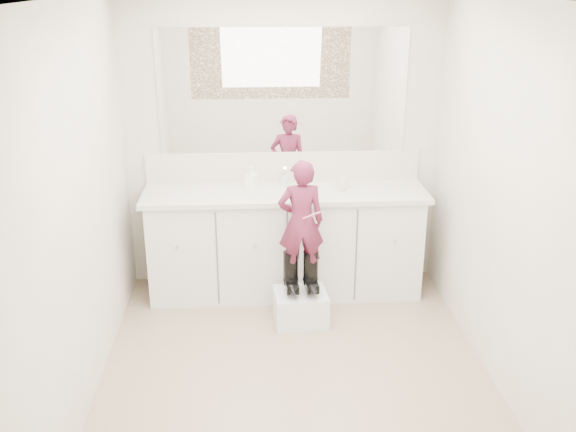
{
  "coord_description": "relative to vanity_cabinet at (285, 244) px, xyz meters",
  "views": [
    {
      "loc": [
        -0.27,
        -3.67,
        2.51
      ],
      "look_at": [
        -0.01,
        0.67,
        0.88
      ],
      "focal_mm": 40.0,
      "sensor_mm": 36.0,
      "label": 1
    }
  ],
  "objects": [
    {
      "name": "mirror",
      "position": [
        0.0,
        0.26,
        1.22
      ],
      "size": [
        2.0,
        0.02,
        1.0
      ],
      "primitive_type": "cube",
      "color": "white",
      "rests_on": "wall_back"
    },
    {
      "name": "step_stool",
      "position": [
        0.09,
        -0.55,
        -0.3
      ],
      "size": [
        0.42,
        0.36,
        0.25
      ],
      "primitive_type": "cube",
      "rotation": [
        0.0,
        0.0,
        0.07
      ],
      "color": "white",
      "rests_on": "floor"
    },
    {
      "name": "countertop",
      "position": [
        0.0,
        -0.01,
        0.45
      ],
      "size": [
        2.28,
        0.58,
        0.04
      ],
      "primitive_type": "cube",
      "color": "beige",
      "rests_on": "vanity_cabinet"
    },
    {
      "name": "backsplash",
      "position": [
        0.0,
        0.26,
        0.59
      ],
      "size": [
        2.28,
        0.03,
        0.25
      ],
      "primitive_type": "cube",
      "color": "beige",
      "rests_on": "countertop"
    },
    {
      "name": "dot_panel",
      "position": [
        0.0,
        -2.71,
        1.22
      ],
      "size": [
        2.0,
        0.01,
        1.2
      ],
      "primitive_type": "cube",
      "color": "#472819",
      "rests_on": "wall_front"
    },
    {
      "name": "wall_back",
      "position": [
        0.0,
        0.27,
        0.77
      ],
      "size": [
        2.6,
        0.0,
        2.6
      ],
      "primitive_type": "plane",
      "rotation": [
        1.57,
        0.0,
        0.0
      ],
      "color": "beige",
      "rests_on": "floor"
    },
    {
      "name": "wall_front",
      "position": [
        0.0,
        -2.73,
        0.77
      ],
      "size": [
        2.6,
        0.0,
        2.6
      ],
      "primitive_type": "plane",
      "rotation": [
        -1.57,
        0.0,
        0.0
      ],
      "color": "beige",
      "rests_on": "floor"
    },
    {
      "name": "wall_left",
      "position": [
        -1.3,
        -1.23,
        0.78
      ],
      "size": [
        0.0,
        3.0,
        3.0
      ],
      "primitive_type": "plane",
      "rotation": [
        1.57,
        0.0,
        1.57
      ],
      "color": "beige",
      "rests_on": "floor"
    },
    {
      "name": "wall_right",
      "position": [
        1.3,
        -1.23,
        0.78
      ],
      "size": [
        0.0,
        3.0,
        3.0
      ],
      "primitive_type": "plane",
      "rotation": [
        1.57,
        0.0,
        -1.57
      ],
      "color": "beige",
      "rests_on": "floor"
    },
    {
      "name": "floor",
      "position": [
        0.0,
        -1.23,
        -0.42
      ],
      "size": [
        3.0,
        3.0,
        0.0
      ],
      "primitive_type": "plane",
      "color": "#8F7B5D",
      "rests_on": "ground"
    },
    {
      "name": "soap_bottle",
      "position": [
        -0.27,
        0.06,
        0.56
      ],
      "size": [
        0.11,
        0.12,
        0.19
      ],
      "primitive_type": "imported",
      "rotation": [
        0.0,
        0.0,
        -0.41
      ],
      "color": "white",
      "rests_on": "countertop"
    },
    {
      "name": "toothbrush",
      "position": [
        0.16,
        -0.61,
        0.48
      ],
      "size": [
        0.14,
        0.02,
        0.06
      ],
      "primitive_type": "cylinder",
      "rotation": [
        0.0,
        1.22,
        0.07
      ],
      "color": "pink",
      "rests_on": "toddler"
    },
    {
      "name": "faucet",
      "position": [
        0.0,
        0.15,
        0.52
      ],
      "size": [
        0.08,
        0.08,
        0.1
      ],
      "primitive_type": "cylinder",
      "color": "silver",
      "rests_on": "countertop"
    },
    {
      "name": "toddler",
      "position": [
        0.09,
        -0.53,
        0.4
      ],
      "size": [
        0.36,
        0.25,
        0.94
      ],
      "primitive_type": "imported",
      "rotation": [
        0.0,
        0.0,
        3.22
      ],
      "color": "#9B2F56",
      "rests_on": "step_stool"
    },
    {
      "name": "vanity_cabinet",
      "position": [
        0.0,
        0.0,
        0.0
      ],
      "size": [
        2.2,
        0.55,
        0.85
      ],
      "primitive_type": "cube",
      "color": "silver",
      "rests_on": "floor"
    },
    {
      "name": "cup",
      "position": [
        0.46,
        -0.0,
        0.52
      ],
      "size": [
        0.12,
        0.12,
        0.1
      ],
      "primitive_type": "imported",
      "rotation": [
        0.0,
        0.0,
        -0.13
      ],
      "color": "beige",
      "rests_on": "countertop"
    },
    {
      "name": "boot_right",
      "position": [
        0.16,
        -0.53,
        -0.01
      ],
      "size": [
        0.14,
        0.23,
        0.33
      ],
      "primitive_type": null,
      "rotation": [
        0.0,
        0.0,
        0.07
      ],
      "color": "black",
      "rests_on": "step_stool"
    },
    {
      "name": "boot_left",
      "position": [
        0.01,
        -0.53,
        -0.01
      ],
      "size": [
        0.14,
        0.23,
        0.33
      ],
      "primitive_type": null,
      "rotation": [
        0.0,
        0.0,
        0.07
      ],
      "color": "black",
      "rests_on": "step_stool"
    }
  ]
}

